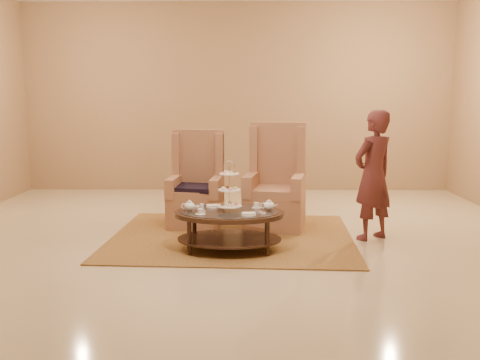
{
  "coord_description": "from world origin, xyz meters",
  "views": [
    {
      "loc": [
        0.18,
        -6.12,
        1.78
      ],
      "look_at": [
        0.1,
        0.2,
        0.79
      ],
      "focal_mm": 40.0,
      "sensor_mm": 36.0,
      "label": 1
    }
  ],
  "objects_px": {
    "tea_table": "(229,219)",
    "armchair_right": "(276,192)",
    "person": "(373,175)",
    "armchair_left": "(197,193)"
  },
  "relations": [
    {
      "from": "armchair_left",
      "to": "person",
      "type": "bearing_deg",
      "value": -14.14
    },
    {
      "from": "armchair_left",
      "to": "armchair_right",
      "type": "height_order",
      "value": "armchair_right"
    },
    {
      "from": "tea_table",
      "to": "armchair_right",
      "type": "xyz_separation_m",
      "value": [
        0.6,
        1.18,
        0.09
      ]
    },
    {
      "from": "tea_table",
      "to": "armchair_right",
      "type": "relative_size",
      "value": 0.9
    },
    {
      "from": "tea_table",
      "to": "armchair_right",
      "type": "distance_m",
      "value": 1.33
    },
    {
      "from": "armchair_right",
      "to": "armchair_left",
      "type": "bearing_deg",
      "value": -175.13
    },
    {
      "from": "person",
      "to": "armchair_right",
      "type": "bearing_deg",
      "value": -61.91
    },
    {
      "from": "armchair_right",
      "to": "person",
      "type": "bearing_deg",
      "value": -17.41
    },
    {
      "from": "person",
      "to": "tea_table",
      "type": "bearing_deg",
      "value": -16.12
    },
    {
      "from": "armchair_left",
      "to": "tea_table",
      "type": "bearing_deg",
      "value": -64.97
    }
  ]
}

